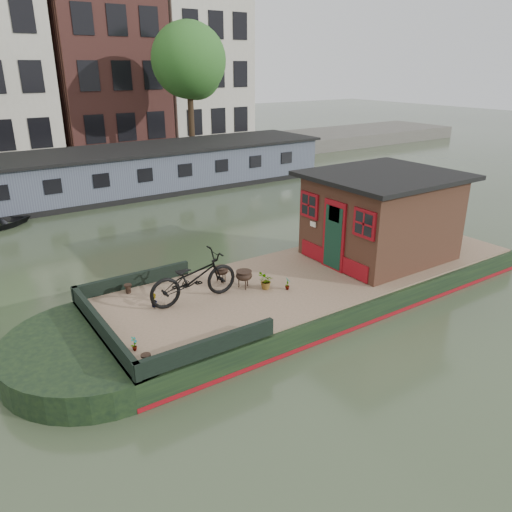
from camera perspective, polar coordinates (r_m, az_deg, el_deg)
ground at (r=13.77m, az=7.23°, el=-4.31°), size 120.00×120.00×0.00m
houseboat_hull at (r=12.88m, az=2.79°, el=-4.66°), size 14.01×4.02×0.60m
houseboat_deck at (r=13.52m, az=7.35°, el=-1.91°), size 11.80×3.80×0.05m
bow_bulwark at (r=11.03m, az=-13.01°, el=-6.69°), size 3.00×4.00×0.35m
cabin at (r=14.58m, az=14.10°, el=4.56°), size 4.00×3.50×2.42m
bicycle at (r=11.68m, az=-7.16°, el=-2.49°), size 2.20×0.79×1.15m
potted_plant_a at (r=12.31m, az=3.62°, el=-3.14°), size 0.20×0.22×0.34m
potted_plant_b at (r=11.70m, az=-11.65°, el=-4.99°), size 0.19×0.21×0.32m
potted_plant_c at (r=12.31m, az=1.13°, el=-2.89°), size 0.51×0.50×0.43m
potted_plant_e at (r=10.08m, az=-13.75°, el=-9.72°), size 0.19×0.19×0.31m
brazier_front at (r=12.38m, az=-1.38°, el=-2.69°), size 0.53×0.53×0.45m
brazier_rear at (r=12.76m, az=-3.94°, el=-2.09°), size 0.39×0.39×0.41m
bollard_port at (r=12.55m, az=-14.41°, el=-3.64°), size 0.19×0.19×0.22m
bollard_stbd at (r=9.63m, az=-12.45°, el=-11.49°), size 0.19×0.19×0.22m
far_houseboat at (r=25.18m, az=-14.27°, el=9.22°), size 20.40×4.40×2.11m
quay at (r=31.37m, az=-18.45°, el=10.06°), size 60.00×6.00×0.90m
townhouse_row at (r=37.77m, az=-22.91°, el=22.64°), size 27.25×8.00×16.50m
tree_right at (r=31.81m, az=-7.51°, el=20.95°), size 4.40×4.40×7.40m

